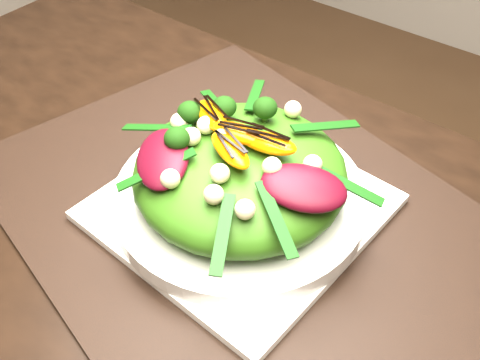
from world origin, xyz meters
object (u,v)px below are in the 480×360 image
Objects in this scene: lettuce_mound at (240,173)px; orange_segment at (243,130)px; placemat at (240,211)px; salad_bowl at (240,197)px; plate_base at (240,207)px.

orange_segment reaches higher than lettuce_mound.
placemat is 0.02m from salad_bowl.
placemat is at bearing -45.00° from lettuce_mound.
orange_segment is (-0.01, 0.01, 0.10)m from placemat.
salad_bowl is 1.21× the size of lettuce_mound.
salad_bowl reaches higher than plate_base.
plate_base is at bearing 0.00° from lettuce_mound.
salad_bowl is at bearing 135.00° from placemat.
plate_base is 0.05m from lettuce_mound.
orange_segment reaches higher than plate_base.
lettuce_mound reaches higher than placemat.
salad_bowl reaches higher than placemat.
lettuce_mound is (-0.00, 0.00, 0.06)m from placemat.
lettuce_mound is 0.05m from orange_segment.
orange_segment is (-0.01, 0.01, 0.09)m from plate_base.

